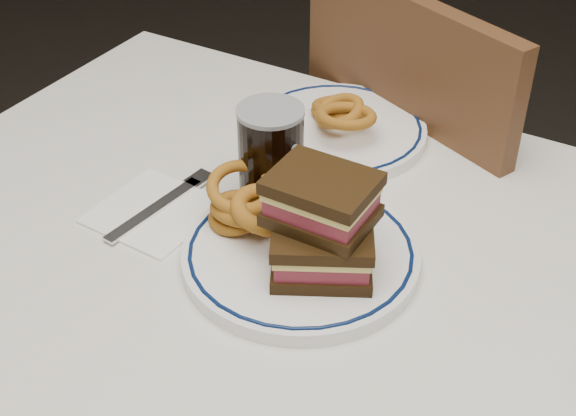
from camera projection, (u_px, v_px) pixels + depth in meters
The scene contains 10 objects.
dining_table at pixel (332, 337), 1.01m from camera, with size 1.27×0.87×0.75m.
chair_far at pixel (439, 206), 1.46m from camera, with size 0.57×0.57×0.94m.
main_plate at pixel (301, 255), 0.96m from camera, with size 0.29×0.29×0.02m.
reuben_sandwich at pixel (322, 225), 0.90m from camera, with size 0.14×0.13×0.12m.
onion_rings_main at pixel (250, 205), 0.98m from camera, with size 0.14×0.11×0.08m.
ketchup_ramekin at pixel (339, 195), 1.02m from camera, with size 0.06×0.06×0.03m.
beer_mug at pixel (273, 158), 1.02m from camera, with size 0.13×0.09×0.14m.
far_plate at pixel (337, 130), 1.20m from camera, with size 0.27×0.27×0.02m.
onion_rings_far at pixel (341, 111), 1.18m from camera, with size 0.13×0.14×0.06m.
napkin_fork at pixel (156, 210), 1.05m from camera, with size 0.15×0.19×0.01m.
Camera 1 is at (0.31, -0.65, 1.38)m, focal length 50.00 mm.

